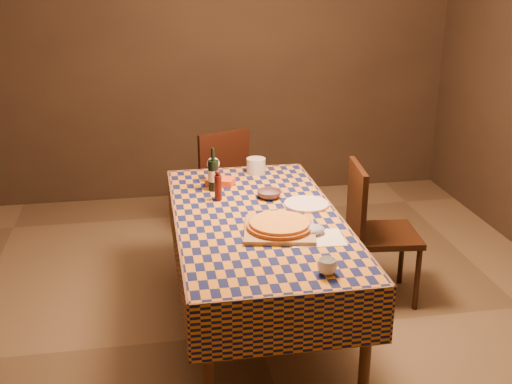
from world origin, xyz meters
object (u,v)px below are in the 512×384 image
cutting_board (280,230)px  pizza (280,225)px  dining_table (258,229)px  chair_far (218,179)px  bowl (269,194)px  white_plate (306,204)px  chair_right (373,225)px  wine_bottle (213,175)px

cutting_board → pizza: size_ratio=0.81×
dining_table → chair_far: (-0.07, 1.39, -0.17)m
chair_far → bowl: bearing=-80.2°
bowl → white_plate: size_ratio=0.56×
pizza → chair_right: size_ratio=0.50×
pizza → white_plate: 0.43m
cutting_board → bowl: (0.04, 0.51, 0.01)m
pizza → chair_far: 1.66m
cutting_board → chair_right: bearing=36.4°
bowl → dining_table: bearing=-113.4°
wine_bottle → chair_right: wine_bottle is taller
pizza → chair_far: bearing=95.2°
pizza → bowl: pizza is taller
bowl → white_plate: (0.20, -0.16, -0.02)m
dining_table → pizza: 0.27m
wine_bottle → chair_far: wine_bottle is taller
bowl → wine_bottle: (-0.32, 0.20, 0.08)m
pizza → white_plate: size_ratio=1.74×
dining_table → chair_right: bearing=20.9°
pizza → chair_far: size_ratio=0.50×
pizza → bowl: 0.51m
pizza → chair_right: (0.74, 0.54, -0.29)m
wine_bottle → chair_right: (1.01, -0.17, -0.35)m
cutting_board → chair_far: bearing=95.2°
wine_bottle → dining_table: bearing=-67.7°
pizza → chair_right: 0.96m
bowl → white_plate: bearing=-39.5°
wine_bottle → chair_right: 1.08m
dining_table → cutting_board: bearing=-71.1°
dining_table → bowl: 0.32m
white_plate → chair_right: bearing=21.0°
bowl → chair_right: size_ratio=0.16×
chair_right → wine_bottle: bearing=170.6°
dining_table → pizza: (0.08, -0.23, 0.12)m
dining_table → cutting_board: 0.26m
chair_far → cutting_board: bearing=-84.8°
wine_bottle → chair_right: bearing=-9.4°
dining_table → wine_bottle: wine_bottle is taller
dining_table → white_plate: white_plate is taller
dining_table → bowl: (0.12, 0.28, 0.10)m
pizza → chair_right: bearing=36.4°
bowl → chair_right: chair_right is taller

